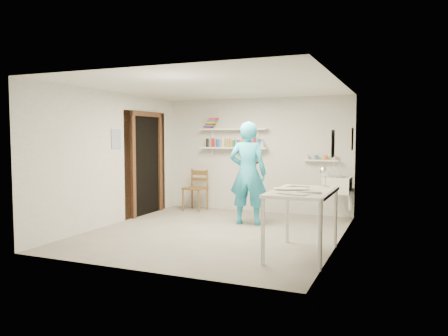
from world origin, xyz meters
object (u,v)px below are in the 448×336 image
at_px(belfast_sink, 337,185).
at_px(man, 248,173).
at_px(desk_lamp, 326,172).
at_px(wall_clock, 253,156).
at_px(wooden_chair, 195,188).
at_px(work_table, 302,223).

height_order(belfast_sink, man, man).
bearing_deg(man, desk_lamp, 136.56).
distance_m(wall_clock, wooden_chair, 1.90).
relative_size(work_table, desk_lamp, 8.00).
distance_m(work_table, desk_lamp, 0.87).
xyz_separation_m(man, wall_clock, (0.03, 0.22, 0.31)).
height_order(wall_clock, wooden_chair, wall_clock).
height_order(man, work_table, man).
relative_size(wall_clock, desk_lamp, 2.04).
bearing_deg(man, work_table, 121.76).
bearing_deg(work_table, belfast_sink, 87.50).
bearing_deg(desk_lamp, belfast_sink, 93.06).
height_order(man, desk_lamp, man).
bearing_deg(man, wooden_chair, -39.56).
xyz_separation_m(wall_clock, desk_lamp, (1.55, -1.37, -0.15)).
bearing_deg(work_table, man, 129.04).
height_order(belfast_sink, wooden_chair, wooden_chair).
xyz_separation_m(wall_clock, work_table, (1.33, -1.90, -0.81)).
xyz_separation_m(belfast_sink, desk_lamp, (0.11, -2.00, 0.40)).
bearing_deg(belfast_sink, man, -150.17).
bearing_deg(desk_lamp, wall_clock, 138.50).
xyz_separation_m(man, desk_lamp, (1.58, -1.15, 0.16)).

